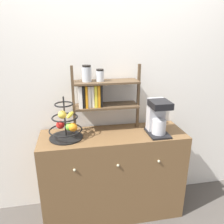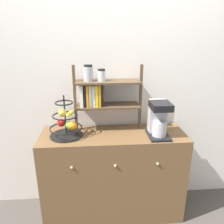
# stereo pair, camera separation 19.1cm
# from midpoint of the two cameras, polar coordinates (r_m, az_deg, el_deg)

# --- Properties ---
(wall_back) EXTENTS (7.00, 0.05, 2.60)m
(wall_back) POSITION_cam_midpoint_polar(r_m,az_deg,el_deg) (2.11, -3.63, 7.89)
(wall_back) COLOR silver
(wall_back) RESTS_ON ground_plane
(sideboard) EXTENTS (1.33, 0.45, 0.87)m
(sideboard) POSITION_cam_midpoint_polar(r_m,az_deg,el_deg) (2.21, -2.28, -16.06)
(sideboard) COLOR brown
(sideboard) RESTS_ON ground_plane
(coffee_maker) EXTENTS (0.18, 0.25, 0.32)m
(coffee_maker) POSITION_cam_midpoint_polar(r_m,az_deg,el_deg) (1.98, 9.11, -1.27)
(coffee_maker) COLOR black
(coffee_maker) RESTS_ON sideboard
(fruit_stand) EXTENTS (0.29, 0.29, 0.37)m
(fruit_stand) POSITION_cam_midpoint_polar(r_m,az_deg,el_deg) (1.93, -14.72, -3.41)
(fruit_stand) COLOR black
(fruit_stand) RESTS_ON sideboard
(shelf_hutch) EXTENTS (0.63, 0.20, 0.61)m
(shelf_hutch) POSITION_cam_midpoint_polar(r_m,az_deg,el_deg) (1.98, -6.61, 5.07)
(shelf_hutch) COLOR brown
(shelf_hutch) RESTS_ON sideboard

